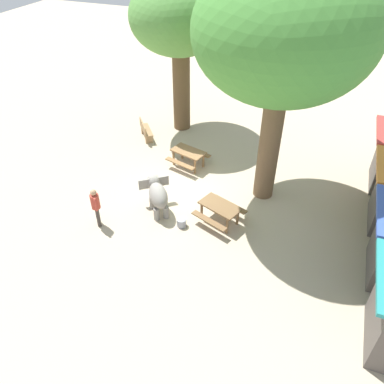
{
  "coord_description": "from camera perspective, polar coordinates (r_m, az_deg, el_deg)",
  "views": [
    {
      "loc": [
        11.38,
        5.05,
        9.63
      ],
      "look_at": [
        0.7,
        0.91,
        0.8
      ],
      "focal_mm": 35.53,
      "sensor_mm": 36.0,
      "label": 1
    }
  ],
  "objects": [
    {
      "name": "wooden_bench",
      "position": [
        19.45,
        -7.02,
        9.25
      ],
      "size": [
        1.34,
        1.19,
        0.88
      ],
      "rotation": [
        0.0,
        0.0,
        0.67
      ],
      "color": "#9E7A51",
      "rests_on": "ground_plane"
    },
    {
      "name": "picnic_table_far",
      "position": [
        14.04,
        4.19,
        -2.61
      ],
      "size": [
        1.91,
        1.92,
        0.78
      ],
      "rotation": [
        0.0,
        0.0,
        1.22
      ],
      "color": "brown",
      "rests_on": "ground_plane"
    },
    {
      "name": "shade_tree_main",
      "position": [
        18.7,
        -1.78,
        24.64
      ],
      "size": [
        4.93,
        4.52,
        7.31
      ],
      "color": "brown",
      "rests_on": "ground_plane"
    },
    {
      "name": "person_handler",
      "position": [
        14.06,
        -14.25,
        -1.89
      ],
      "size": [
        0.42,
        0.35,
        1.62
      ],
      "rotation": [
        0.0,
        0.0,
        2.25
      ],
      "color": "#3F3833",
      "rests_on": "ground_plane"
    },
    {
      "name": "shade_tree_secondary",
      "position": [
        13.14,
        13.89,
        22.35
      ],
      "size": [
        6.45,
        5.91,
        8.74
      ],
      "color": "brown",
      "rests_on": "ground_plane"
    },
    {
      "name": "elephant",
      "position": [
        14.47,
        -5.24,
        -0.25
      ],
      "size": [
        1.68,
        1.6,
        1.23
      ],
      "rotation": [
        0.0,
        0.0,
        3.82
      ],
      "color": "gray",
      "rests_on": "ground_plane"
    },
    {
      "name": "picnic_table_near",
      "position": [
        17.07,
        -0.55,
        5.63
      ],
      "size": [
        1.83,
        1.84,
        0.78
      ],
      "rotation": [
        0.0,
        0.0,
        1.3
      ],
      "color": "olive",
      "rests_on": "ground_plane"
    },
    {
      "name": "feed_bucket",
      "position": [
        14.1,
        -1.58,
        -4.59
      ],
      "size": [
        0.36,
        0.36,
        0.32
      ],
      "primitive_type": "cylinder",
      "color": "gray",
      "rests_on": "ground_plane"
    },
    {
      "name": "ground_plane",
      "position": [
        15.74,
        -2.18,
        -0.13
      ],
      "size": [
        60.0,
        60.0,
        0.0
      ],
      "primitive_type": "plane",
      "color": "#BAA88C"
    }
  ]
}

